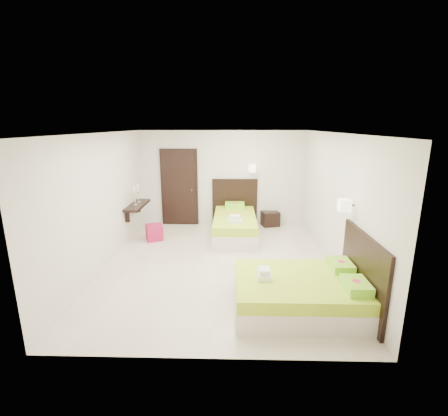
{
  "coord_description": "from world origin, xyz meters",
  "views": [
    {
      "loc": [
        0.27,
        -6.09,
        2.75
      ],
      "look_at": [
        0.1,
        0.3,
        1.1
      ],
      "focal_mm": 26.0,
      "sensor_mm": 36.0,
      "label": 1
    }
  ],
  "objects_px": {
    "nightstand": "(270,219)",
    "ottoman": "(154,232)",
    "bed_single": "(235,223)",
    "bed_double": "(304,291)"
  },
  "relations": [
    {
      "from": "bed_single",
      "to": "nightstand",
      "type": "distance_m",
      "value": 1.3
    },
    {
      "from": "bed_single",
      "to": "ottoman",
      "type": "height_order",
      "value": "bed_single"
    },
    {
      "from": "ottoman",
      "to": "bed_single",
      "type": "bearing_deg",
      "value": 11.26
    },
    {
      "from": "bed_single",
      "to": "ottoman",
      "type": "xyz_separation_m",
      "value": [
        -1.98,
        -0.39,
        -0.12
      ]
    },
    {
      "from": "bed_single",
      "to": "bed_double",
      "type": "bearing_deg",
      "value": -73.05
    },
    {
      "from": "bed_single",
      "to": "ottoman",
      "type": "relative_size",
      "value": 5.55
    },
    {
      "from": "bed_single",
      "to": "bed_double",
      "type": "relative_size",
      "value": 1.08
    },
    {
      "from": "nightstand",
      "to": "ottoman",
      "type": "relative_size",
      "value": 1.22
    },
    {
      "from": "nightstand",
      "to": "bed_single",
      "type": "bearing_deg",
      "value": -154.13
    },
    {
      "from": "bed_double",
      "to": "ottoman",
      "type": "bearing_deg",
      "value": 135.18
    }
  ]
}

